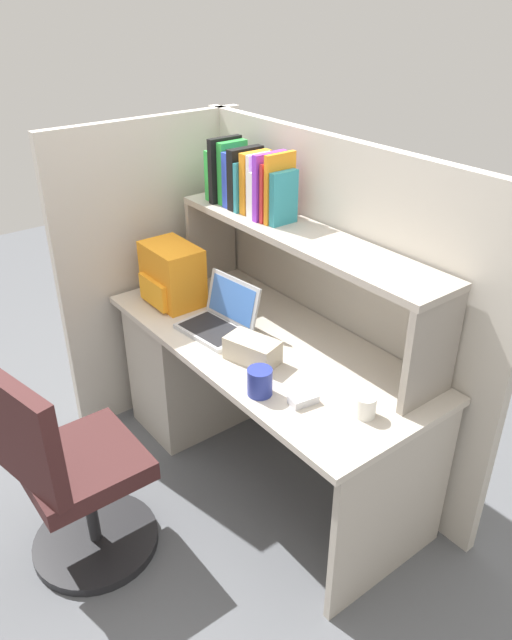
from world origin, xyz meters
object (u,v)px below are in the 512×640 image
Objects in this scene: laptop at (221,319)px; computer_mouse at (303,399)px; tissue_box at (252,350)px; snack_canister at (260,382)px; paper_cup at (365,406)px; office_chair at (72,482)px; backpack at (171,275)px.

computer_mouse is (0.64, -0.07, -0.03)m from laptop.
tissue_box is 2.03× the size of snack_canister.
computer_mouse is at bearing -146.85° from paper_cup.
office_chair is at bearing -117.98° from tissue_box.
tissue_box reaches higher than computer_mouse.
laptop is 0.91m from office_chair.
backpack is at bearing 171.00° from snack_canister.
office_chair is (0.51, -0.79, -0.48)m from backpack.
snack_canister is (0.86, -0.14, -0.09)m from backpack.
paper_cup is (0.83, 0.05, -0.01)m from laptop.
laptop reaches higher than computer_mouse.
backpack reaches higher than computer_mouse.
tissue_box is (-0.54, -0.10, 0.01)m from paper_cup.
backpack reaches higher than tissue_box.
laptop is at bearing 4.64° from backpack.
paper_cup is 1.17m from office_chair.
office_chair reaches higher than snack_canister.
paper_cup is 0.76× the size of snack_canister.
office_chair reaches higher than paper_cup.
office_chair is at bearing -56.98° from backpack.
paper_cup is 0.40m from snack_canister.
paper_cup is 0.54m from tissue_box.
computer_mouse is at bearing 32.31° from snack_canister.
backpack is 1.01m from computer_mouse.
backpack is 2.77× the size of snack_canister.
tissue_box is at bearing 149.43° from snack_canister.
snack_canister is at bearing -47.45° from tissue_box.
backpack is (-0.37, -0.03, 0.09)m from laptop.
snack_canister is 0.83m from office_chair.
backpack is 1.20m from paper_cup.
computer_mouse is 0.17m from snack_canister.
office_chair is at bearing -128.43° from paper_cup.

